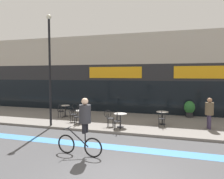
% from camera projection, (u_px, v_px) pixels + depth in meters
% --- Properties ---
extents(sidewalk_slab, '(40.00, 5.50, 0.12)m').
position_uv_depth(sidewalk_slab, '(152.00, 123.00, 13.02)').
color(sidewalk_slab, slate).
rests_on(sidewalk_slab, ground).
extents(storefront_facade, '(40.00, 4.06, 5.97)m').
position_uv_depth(storefront_facade, '(160.00, 74.00, 17.32)').
color(storefront_facade, '#B2A899').
rests_on(storefront_facade, ground).
extents(bike_lane_stripe, '(36.00, 0.70, 0.01)m').
position_uv_depth(bike_lane_stripe, '(138.00, 150.00, 8.59)').
color(bike_lane_stripe, '#3D7AB7').
rests_on(bike_lane_stripe, ground).
extents(bistro_table_0, '(0.63, 0.63, 0.76)m').
position_uv_depth(bistro_table_0, '(65.00, 109.00, 14.83)').
color(bistro_table_0, black).
rests_on(bistro_table_0, sidewalk_slab).
extents(bistro_table_1, '(0.73, 0.73, 0.71)m').
position_uv_depth(bistro_table_1, '(82.00, 114.00, 12.99)').
color(bistro_table_1, black).
rests_on(bistro_table_1, sidewalk_slab).
extents(bistro_table_2, '(0.71, 0.71, 0.74)m').
position_uv_depth(bistro_table_2, '(120.00, 117.00, 11.79)').
color(bistro_table_2, black).
rests_on(bistro_table_2, sidewalk_slab).
extents(bistro_table_3, '(0.68, 0.68, 0.73)m').
position_uv_depth(bistro_table_3, '(162.00, 115.00, 12.42)').
color(bistro_table_3, black).
rests_on(bistro_table_3, sidewalk_slab).
extents(cafe_chair_0_near, '(0.42, 0.59, 0.90)m').
position_uv_depth(cafe_chair_0_near, '(61.00, 110.00, 14.23)').
color(cafe_chair_0_near, black).
rests_on(cafe_chair_0_near, sidewalk_slab).
extents(cafe_chair_0_side, '(0.59, 0.44, 0.90)m').
position_uv_depth(cafe_chair_0_side, '(74.00, 109.00, 14.65)').
color(cafe_chair_0_side, black).
rests_on(cafe_chair_0_side, sidewalk_slab).
extents(cafe_chair_1_near, '(0.42, 0.59, 0.90)m').
position_uv_depth(cafe_chair_1_near, '(77.00, 116.00, 12.39)').
color(cafe_chair_1_near, black).
rests_on(cafe_chair_1_near, sidewalk_slab).
extents(cafe_chair_1_side, '(0.59, 0.43, 0.90)m').
position_uv_depth(cafe_chair_1_side, '(72.00, 113.00, 13.17)').
color(cafe_chair_1_side, black).
rests_on(cafe_chair_1_side, sidewalk_slab).
extents(cafe_chair_2_near, '(0.45, 0.60, 0.90)m').
position_uv_depth(cafe_chair_2_near, '(117.00, 120.00, 11.20)').
color(cafe_chair_2_near, black).
rests_on(cafe_chair_2_near, sidewalk_slab).
extents(cafe_chair_2_side, '(0.59, 0.44, 0.90)m').
position_uv_depth(cafe_chair_2_side, '(109.00, 117.00, 11.97)').
color(cafe_chair_2_side, black).
rests_on(cafe_chair_2_side, sidewalk_slab).
extents(cafe_chair_3_near, '(0.44, 0.60, 0.90)m').
position_uv_depth(cafe_chair_3_near, '(162.00, 117.00, 11.83)').
color(cafe_chair_3_near, black).
rests_on(cafe_chair_3_near, sidewalk_slab).
extents(planter_pot, '(0.71, 0.71, 1.10)m').
position_uv_depth(planter_pot, '(189.00, 108.00, 14.49)').
color(planter_pot, '#232326').
rests_on(planter_pot, sidewalk_slab).
extents(lamp_post, '(0.26, 0.26, 6.09)m').
position_uv_depth(lamp_post, '(50.00, 63.00, 11.98)').
color(lamp_post, black).
rests_on(lamp_post, sidewalk_slab).
extents(cyclist_2, '(1.83, 0.52, 2.13)m').
position_uv_depth(cyclist_2, '(83.00, 123.00, 7.86)').
color(cyclist_2, black).
rests_on(cyclist_2, ground).
extents(pedestrian_near_end, '(0.52, 0.52, 1.64)m').
position_uv_depth(pedestrian_near_end, '(209.00, 111.00, 11.34)').
color(pedestrian_near_end, '#382D47').
rests_on(pedestrian_near_end, sidewalk_slab).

